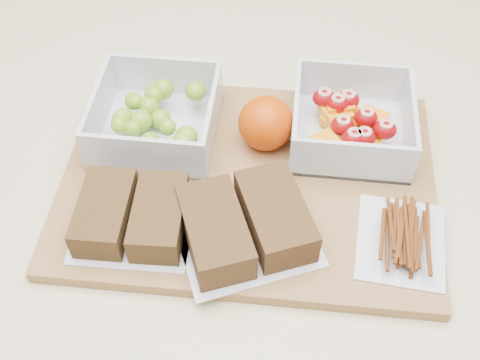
{
  "coord_description": "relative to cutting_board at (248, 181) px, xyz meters",
  "views": [
    {
      "loc": [
        0.05,
        -0.41,
        1.44
      ],
      "look_at": [
        0.01,
        0.01,
        0.93
      ],
      "focal_mm": 45.0,
      "sensor_mm": 36.0,
      "label": 1
    }
  ],
  "objects": [
    {
      "name": "counter",
      "position": [
        -0.01,
        -0.02,
        -0.46
      ],
      "size": [
        1.2,
        0.9,
        0.9
      ],
      "primitive_type": "cube",
      "color": "beige",
      "rests_on": "ground"
    },
    {
      "name": "cutting_board",
      "position": [
        0.0,
        0.0,
        0.0
      ],
      "size": [
        0.42,
        0.3,
        0.02
      ],
      "primitive_type": "cube",
      "rotation": [
        0.0,
        0.0,
        0.01
      ],
      "color": "#9A7040",
      "rests_on": "counter"
    },
    {
      "name": "grape_container",
      "position": [
        -0.11,
        0.06,
        0.03
      ],
      "size": [
        0.14,
        0.14,
        0.06
      ],
      "color": "silver",
      "rests_on": "cutting_board"
    },
    {
      "name": "fruit_container",
      "position": [
        0.11,
        0.08,
        0.03
      ],
      "size": [
        0.14,
        0.14,
        0.06
      ],
      "color": "silver",
      "rests_on": "cutting_board"
    },
    {
      "name": "orange",
      "position": [
        0.01,
        0.06,
        0.04
      ],
      "size": [
        0.06,
        0.06,
        0.06
      ],
      "primitive_type": "sphere",
      "color": "#CB4004",
      "rests_on": "cutting_board"
    },
    {
      "name": "sandwich_bag_left",
      "position": [
        -0.11,
        -0.08,
        0.03
      ],
      "size": [
        0.13,
        0.11,
        0.04
      ],
      "color": "silver",
      "rests_on": "cutting_board"
    },
    {
      "name": "sandwich_bag_center",
      "position": [
        0.01,
        -0.08,
        0.03
      ],
      "size": [
        0.18,
        0.17,
        0.04
      ],
      "color": "silver",
      "rests_on": "cutting_board"
    },
    {
      "name": "pretzel_bag",
      "position": [
        0.17,
        -0.07,
        0.02
      ],
      "size": [
        0.1,
        0.12,
        0.02
      ],
      "color": "silver",
      "rests_on": "cutting_board"
    }
  ]
}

